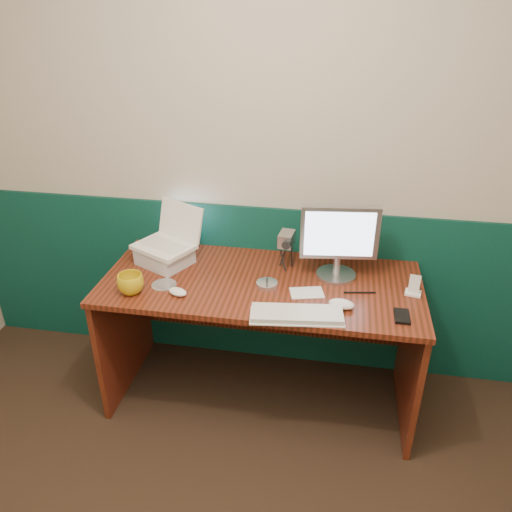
% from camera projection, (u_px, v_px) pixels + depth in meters
% --- Properties ---
extents(back_wall, '(3.50, 0.04, 2.50)m').
position_uv_depth(back_wall, '(254.00, 162.00, 2.61)').
color(back_wall, '#BAAF9D').
rests_on(back_wall, ground).
extents(wainscot, '(3.48, 0.02, 1.00)m').
position_uv_depth(wainscot, '(254.00, 286.00, 2.95)').
color(wainscot, '#073126').
rests_on(wainscot, ground).
extents(desk, '(1.60, 0.70, 0.75)m').
position_uv_depth(desk, '(261.00, 341.00, 2.68)').
color(desk, '#3B190A').
rests_on(desk, ground).
extents(laptop_riser, '(0.32, 0.30, 0.09)m').
position_uv_depth(laptop_riser, '(165.00, 256.00, 2.65)').
color(laptop_riser, silver).
rests_on(laptop_riser, desk).
extents(laptop, '(0.36, 0.33, 0.24)m').
position_uv_depth(laptop, '(162.00, 228.00, 2.58)').
color(laptop, white).
rests_on(laptop, laptop_riser).
extents(monitor, '(0.39, 0.15, 0.38)m').
position_uv_depth(monitor, '(339.00, 243.00, 2.46)').
color(monitor, '#AAAAAE').
rests_on(monitor, desk).
extents(keyboard, '(0.42, 0.18, 0.02)m').
position_uv_depth(keyboard, '(297.00, 315.00, 2.22)').
color(keyboard, silver).
rests_on(keyboard, desk).
extents(mouse_right, '(0.13, 0.09, 0.04)m').
position_uv_depth(mouse_right, '(342.00, 304.00, 2.29)').
color(mouse_right, white).
rests_on(mouse_right, desk).
extents(mouse_left, '(0.11, 0.09, 0.03)m').
position_uv_depth(mouse_left, '(178.00, 292.00, 2.39)').
color(mouse_left, white).
rests_on(mouse_left, desk).
extents(mug, '(0.16, 0.16, 0.10)m').
position_uv_depth(mug, '(131.00, 284.00, 2.39)').
color(mug, gold).
rests_on(mug, desk).
extents(camcorder, '(0.10, 0.13, 0.19)m').
position_uv_depth(camcorder, '(286.00, 252.00, 2.59)').
color(camcorder, '#A7A7AC').
rests_on(camcorder, desk).
extents(cd_spindle, '(0.11, 0.11, 0.02)m').
position_uv_depth(cd_spindle, '(267.00, 284.00, 2.46)').
color(cd_spindle, silver).
rests_on(cd_spindle, desk).
extents(cd_loose_a, '(0.12, 0.12, 0.00)m').
position_uv_depth(cd_loose_a, '(164.00, 285.00, 2.48)').
color(cd_loose_a, silver).
rests_on(cd_loose_a, desk).
extents(pen, '(0.15, 0.03, 0.01)m').
position_uv_depth(pen, '(360.00, 292.00, 2.40)').
color(pen, black).
rests_on(pen, desk).
extents(papers, '(0.18, 0.14, 0.00)m').
position_uv_depth(papers, '(307.00, 293.00, 2.41)').
color(papers, white).
rests_on(papers, desk).
extents(dock, '(0.08, 0.07, 0.01)m').
position_uv_depth(dock, '(413.00, 293.00, 2.40)').
color(dock, white).
rests_on(dock, desk).
extents(music_player, '(0.06, 0.04, 0.09)m').
position_uv_depth(music_player, '(415.00, 284.00, 2.37)').
color(music_player, silver).
rests_on(music_player, dock).
extents(pda, '(0.07, 0.11, 0.01)m').
position_uv_depth(pda, '(402.00, 316.00, 2.22)').
color(pda, black).
rests_on(pda, desk).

